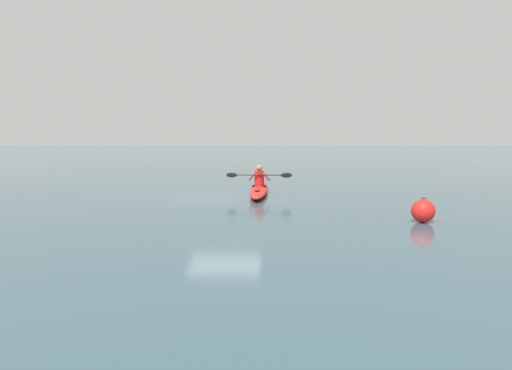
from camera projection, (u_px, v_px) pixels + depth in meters
ground_plane at (224, 195)px, 15.70m from camera, size 160.00×160.00×0.00m
kayak at (259, 190)px, 16.14m from camera, size 0.72×4.74×0.29m
kayaker at (259, 177)px, 16.16m from camera, size 2.34×0.42×0.74m
mooring_buoy_channel_marker at (423, 211)px, 10.77m from camera, size 0.56×0.56×0.60m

